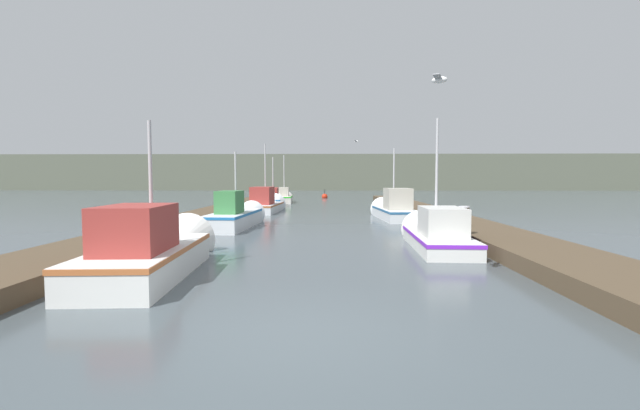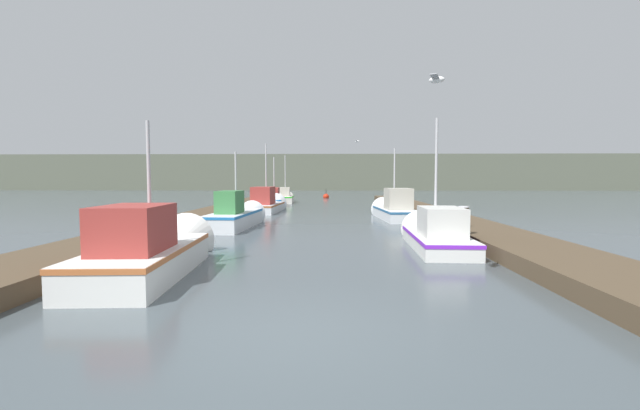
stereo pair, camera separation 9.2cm
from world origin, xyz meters
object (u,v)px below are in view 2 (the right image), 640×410
Objects in this scene: fishing_boat_0 at (155,249)px; seagull_1 at (437,80)px; fishing_boat_5 at (274,200)px; mooring_piling_1 at (255,200)px; seagull_lead at (357,141)px; fishing_boat_3 at (393,209)px; fishing_boat_4 at (268,204)px; fishing_boat_1 at (434,233)px; mooring_piling_0 at (463,227)px; fishing_boat_2 at (237,216)px; fishing_boat_6 at (285,197)px; channel_buoy at (326,197)px.

fishing_boat_0 is 10.21× the size of seagull_1.
fishing_boat_0 is 22.36m from fishing_boat_5.
mooring_piling_1 is 8.37m from seagull_lead.
fishing_boat_0 is at bearing 8.08° from seagull_lead.
seagull_1 reaches higher than fishing_boat_0.
fishing_boat_3 is 12.10m from fishing_boat_5.
fishing_boat_3 is 8.63m from fishing_boat_4.
mooring_piling_0 is at bearing -20.96° from fishing_boat_1.
seagull_lead is 19.06m from seagull_1.
fishing_boat_4 reaches higher than fishing_boat_2.
seagull_1 reaches higher than fishing_boat_3.
fishing_boat_1 is 14.28m from seagull_lead.
fishing_boat_2 is (-7.29, 5.07, 0.08)m from fishing_boat_1.
fishing_boat_6 is at bearing 109.10° from fishing_boat_1.
fishing_boat_5 is 4.42× the size of mooring_piling_0.
mooring_piling_0 is 1.15× the size of mooring_piling_1.
fishing_boat_5 is at bearing -96.32° from fishing_boat_6.
mooring_piling_0 is at bearing -30.76° from fishing_boat_2.
fishing_boat_4 is 1.07× the size of fishing_boat_5.
seagull_lead is at bearing -43.19° from fishing_boat_5.
fishing_boat_2 is at bearing 146.20° from mooring_piling_0.
fishing_boat_2 is 10.98m from seagull_lead.
fishing_boat_6 is 4.64× the size of mooring_piling_1.
fishing_boat_6 is (-7.21, 23.51, 0.03)m from fishing_boat_1.
fishing_boat_5 is at bearing 65.20° from mooring_piling_1.
fishing_boat_3 is at bearing 57.17° from fishing_boat_0.
fishing_boat_1 is 9.09m from fishing_boat_3.
channel_buoy is (4.72, 14.88, -0.38)m from mooring_piling_1.
fishing_boat_2 is 8.35m from fishing_boat_3.
fishing_boat_6 is 29.74m from seagull_1.
mooring_piling_0 is 2.31× the size of seagull_lead.
fishing_boat_1 is 0.88× the size of fishing_boat_4.
channel_buoy is (3.36, 35.00, -0.33)m from fishing_boat_0.
mooring_piling_0 is at bearing -57.38° from fishing_boat_4.
fishing_boat_3 is 10.61× the size of seagull_lead.
fishing_boat_4 is 4.88m from fishing_boat_5.
channel_buoy is at bearing 72.41° from mooring_piling_1.
fishing_boat_4 is at bearing -101.15° from channel_buoy.
fishing_boat_6 is at bearing 86.47° from fishing_boat_0.
seagull_lead is (2.20, -17.58, 4.22)m from channel_buoy.
fishing_boat_5 reaches higher than mooring_piling_0.
seagull_1 reaches higher than mooring_piling_0.
fishing_boat_6 is at bearing -124.69° from seagull_lead.
fishing_boat_0 is 4.39× the size of mooring_piling_0.
fishing_boat_2 is 1.02× the size of fishing_boat_5.
fishing_boat_5 is 1.10× the size of fishing_boat_6.
fishing_boat_4 is 20.32m from seagull_1.
mooring_piling_1 is at bearing 99.35° from fishing_boat_2.
fishing_boat_6 is (-0.04, 27.31, -0.08)m from fishing_boat_0.
fishing_boat_3 is at bearing 21.54° from seagull_1.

